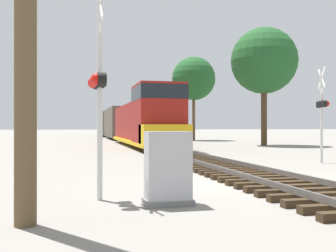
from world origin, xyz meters
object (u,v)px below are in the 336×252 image
(crossing_signal_far, at_px, (322,107))
(tree_far_right, at_px, (264,61))
(relay_cabinet, at_px, (168,169))
(crossing_signal_near, at_px, (98,82))
(freight_train, at_px, (122,123))
(tree_deep_background, at_px, (168,103))
(tree_mid_background, at_px, (194,79))

(crossing_signal_far, distance_m, tree_far_right, 17.04)
(relay_cabinet, bearing_deg, crossing_signal_near, 148.86)
(crossing_signal_near, height_order, relay_cabinet, crossing_signal_near)
(relay_cabinet, bearing_deg, freight_train, 84.97)
(crossing_signal_near, xyz_separation_m, tree_far_right, (15.18, 22.18, 4.65))
(crossing_signal_near, distance_m, tree_deep_background, 52.92)
(freight_train, xyz_separation_m, crossing_signal_far, (5.30, -31.59, 0.46))
(crossing_signal_near, relative_size, tree_far_right, 0.47)
(relay_cabinet, height_order, tree_mid_background, tree_mid_background)
(crossing_signal_near, bearing_deg, tree_deep_background, 161.74)
(crossing_signal_far, bearing_deg, tree_deep_background, 12.29)
(crossing_signal_far, relative_size, tree_deep_background, 0.54)
(crossing_signal_near, height_order, crossing_signal_far, crossing_signal_near)
(crossing_signal_far, bearing_deg, tree_mid_background, 10.98)
(relay_cabinet, bearing_deg, tree_deep_background, 76.87)
(freight_train, xyz_separation_m, tree_deep_background, (8.68, 12.88, 3.31))
(freight_train, height_order, crossing_signal_near, crossing_signal_near)
(freight_train, xyz_separation_m, relay_cabinet, (-3.44, -39.04, -1.26))
(relay_cabinet, xyz_separation_m, tree_far_right, (13.82, 23.00, 6.48))
(crossing_signal_near, xyz_separation_m, tree_mid_background, (12.97, 35.62, 4.68))
(crossing_signal_far, xyz_separation_m, relay_cabinet, (-8.73, -7.45, -1.72))
(freight_train, distance_m, tree_far_right, 19.80)
(crossing_signal_near, height_order, tree_far_right, tree_far_right)
(crossing_signal_far, distance_m, tree_mid_background, 29.53)
(tree_deep_background, bearing_deg, tree_far_right, -86.63)
(crossing_signal_far, xyz_separation_m, tree_far_right, (5.08, 15.56, 4.76))
(freight_train, height_order, crossing_signal_far, freight_train)
(crossing_signal_far, xyz_separation_m, tree_deep_background, (3.38, 44.47, 2.85))
(freight_train, relative_size, tree_deep_background, 6.42)
(tree_far_right, bearing_deg, tree_deep_background, 93.37)
(crossing_signal_near, distance_m, relay_cabinet, 2.43)
(tree_deep_background, bearing_deg, relay_cabinet, -103.13)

